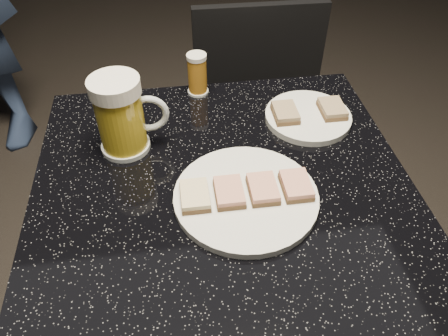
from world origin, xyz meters
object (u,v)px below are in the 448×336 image
Objects in this scene: plate_large at (246,197)px; plate_small at (308,117)px; table at (224,263)px; beer_tumbler at (197,74)px; chair at (261,137)px; beer_mug at (122,115)px.

plate_small is at bearing 50.75° from plate_large.
table is 7.65× the size of beer_tumbler.
beer_tumbler is at bearing -148.18° from chair.
beer_tumbler is at bearing 98.28° from plate_large.
beer_mug is (-0.39, -0.04, 0.07)m from plate_small.
beer_mug is (-0.21, 0.17, 0.07)m from plate_large.
beer_mug is 0.18× the size of chair.
table is (-0.21, -0.18, -0.25)m from plate_small.
plate_small is 0.39m from beer_mug.
beer_mug reaches higher than plate_small.
plate_large is at bearing -106.57° from chair.
chair is (0.35, 0.30, -0.33)m from beer_mug.
chair is at bearing 68.21° from table.
beer_mug is (-0.18, 0.14, 0.32)m from table.
plate_small is at bearing 5.73° from beer_mug.
table is at bearing 134.95° from plate_large.
table is 0.88× the size of chair.
beer_mug is 0.57m from chair.
plate_small is 0.27m from beer_tumbler.
chair is (-0.03, 0.26, -0.26)m from plate_small.
plate_small is 1.89× the size of beer_tumbler.
plate_large is 0.25m from table.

